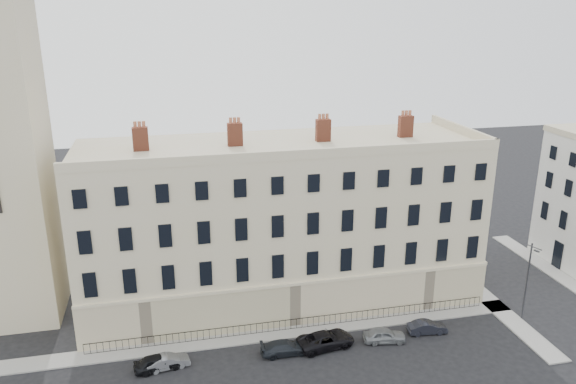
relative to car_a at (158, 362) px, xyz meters
name	(u,v)px	position (x,y,z in m)	size (l,w,h in m)	color
ground	(385,356)	(17.71, -2.26, -0.62)	(160.00, 160.00, 0.00)	black
terrace	(281,222)	(11.74, 9.71, 6.87)	(36.22, 12.22, 17.00)	beige
pavement_terrace	(252,337)	(7.71, 2.74, -0.56)	(48.00, 2.00, 0.12)	gray
pavement_east_return	(478,291)	(30.71, 5.74, -0.56)	(2.00, 24.00, 0.12)	gray
pavement_adjacent	(554,272)	(40.71, 7.74, -0.56)	(2.00, 20.00, 0.12)	gray
railings	(297,324)	(11.71, 3.14, -0.07)	(35.00, 0.04, 0.96)	black
car_a	(158,362)	(0.00, 0.00, 0.00)	(1.47, 3.65, 1.24)	black
car_b	(168,362)	(0.73, 0.03, -0.07)	(1.17, 3.35, 1.10)	slate
car_c	(285,348)	(9.93, -0.17, -0.05)	(1.59, 3.92, 1.14)	black
car_d	(326,340)	(13.43, 0.05, 0.04)	(2.19, 4.75, 1.32)	black
car_e	(384,335)	(18.39, -0.33, -0.02)	(1.43, 3.54, 1.21)	slate
car_f	(427,327)	(22.46, 0.12, -0.07)	(1.17, 3.36, 1.11)	black
streetlamp	(528,279)	(31.68, 0.19, 3.46)	(0.66, 1.53, 7.37)	#343439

